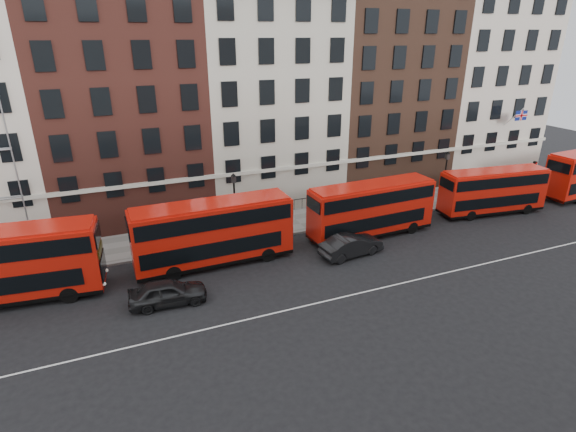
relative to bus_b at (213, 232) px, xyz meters
name	(u,v)px	position (x,y,z in m)	size (l,w,h in m)	color
ground	(356,276)	(8.50, -5.43, -2.51)	(120.00, 120.00, 0.00)	black
pavement	(296,220)	(8.50, 5.07, -2.43)	(80.00, 5.00, 0.15)	gray
kerb	(307,231)	(8.50, 2.57, -2.43)	(80.00, 0.30, 0.16)	gray
road_centre_line	(372,290)	(8.50, -7.43, -2.50)	(70.00, 0.12, 0.01)	white
building_terrace	(262,92)	(8.19, 12.45, 7.73)	(64.00, 11.95, 22.00)	beige
bus_b	(213,232)	(0.00, 0.00, 0.00)	(11.19, 2.93, 4.67)	red
bus_c	(371,208)	(12.89, 0.00, -0.13)	(10.64, 2.96, 4.43)	red
bus_d	(493,190)	(25.69, 0.00, -0.29)	(10.05, 3.51, 4.14)	red
car_rear	(168,292)	(-3.85, -3.99, -1.71)	(1.87, 4.65, 1.58)	#242527
car_front	(351,245)	(9.72, -2.55, -1.70)	(1.71, 4.90, 1.62)	black
lamp_post_left	(235,203)	(2.65, 3.58, 0.57)	(0.44, 0.44, 5.33)	black
lamp_post_right	(445,176)	(22.58, 2.87, 0.57)	(0.44, 0.44, 5.33)	black
traffic_light	(533,171)	(33.71, 2.67, -0.06)	(0.25, 0.45, 3.27)	black
iron_railings	(286,206)	(8.50, 7.27, -1.86)	(6.60, 0.06, 1.00)	black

